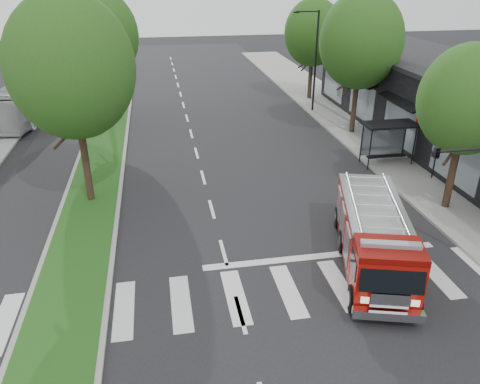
{
  "coord_description": "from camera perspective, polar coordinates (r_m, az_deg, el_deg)",
  "views": [
    {
      "loc": [
        -2.3,
        -16.6,
        10.88
      ],
      "look_at": [
        1.08,
        2.02,
        1.8
      ],
      "focal_mm": 35.0,
      "sensor_mm": 36.0,
      "label": 1
    }
  ],
  "objects": [
    {
      "name": "tree_right_far",
      "position": [
        43.18,
        8.91,
        18.64
      ],
      "size": [
        5.0,
        5.0,
        8.73
      ],
      "color": "black",
      "rests_on": "ground"
    },
    {
      "name": "tree_right_near",
      "position": [
        23.78,
        25.99,
        10.02
      ],
      "size": [
        4.4,
        4.4,
        8.05
      ],
      "color": "black",
      "rests_on": "ground"
    },
    {
      "name": "bus_shelter",
      "position": [
        29.54,
        17.61,
        7.01
      ],
      "size": [
        3.2,
        1.6,
        2.61
      ],
      "color": "black",
      "rests_on": "ground"
    },
    {
      "name": "tree_median_near",
      "position": [
        23.26,
        -19.88,
        14.1
      ],
      "size": [
        5.8,
        5.8,
        10.16
      ],
      "color": "black",
      "rests_on": "ground"
    },
    {
      "name": "median",
      "position": [
        36.43,
        -15.76,
        7.41
      ],
      "size": [
        3.0,
        50.0,
        0.15
      ],
      "color": "gray",
      "rests_on": "ground"
    },
    {
      "name": "streetlight_right_far",
      "position": [
        39.25,
        9.02,
        15.94
      ],
      "size": [
        2.11,
        0.2,
        8.0
      ],
      "color": "black",
      "rests_on": "ground"
    },
    {
      "name": "sidewalk_right",
      "position": [
        32.3,
        17.76,
        4.83
      ],
      "size": [
        5.0,
        80.0,
        0.15
      ],
      "primitive_type": "cube",
      "color": "gray",
      "rests_on": "ground"
    },
    {
      "name": "tree_median_far",
      "position": [
        37.05,
        -16.76,
        17.81
      ],
      "size": [
        5.6,
        5.6,
        9.72
      ],
      "color": "black",
      "rests_on": "ground"
    },
    {
      "name": "tree_right_mid",
      "position": [
        33.85,
        14.56,
        17.41
      ],
      "size": [
        5.6,
        5.6,
        9.72
      ],
      "color": "black",
      "rests_on": "ground"
    },
    {
      "name": "ground",
      "position": [
        19.98,
        -2.02,
        -7.38
      ],
      "size": [
        140.0,
        140.0,
        0.0
      ],
      "primitive_type": "plane",
      "color": "black",
      "rests_on": "ground"
    },
    {
      "name": "city_bus",
      "position": [
        40.82,
        -24.11,
        10.12
      ],
      "size": [
        4.51,
        10.92,
        2.96
      ],
      "primitive_type": "imported",
      "rotation": [
        0.0,
        0.0,
        -0.2
      ],
      "color": "#B2B2B6",
      "rests_on": "ground"
    },
    {
      "name": "fire_engine",
      "position": [
        19.32,
        15.96,
        -5.23
      ],
      "size": [
        4.36,
        8.09,
        2.69
      ],
      "rotation": [
        0.0,
        0.0,
        -0.28
      ],
      "color": "#680905",
      "rests_on": "ground"
    },
    {
      "name": "storefront_row",
      "position": [
        33.92,
        25.16,
        8.91
      ],
      "size": [
        8.0,
        30.0,
        5.0
      ],
      "primitive_type": "cube",
      "color": "black",
      "rests_on": "ground"
    }
  ]
}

